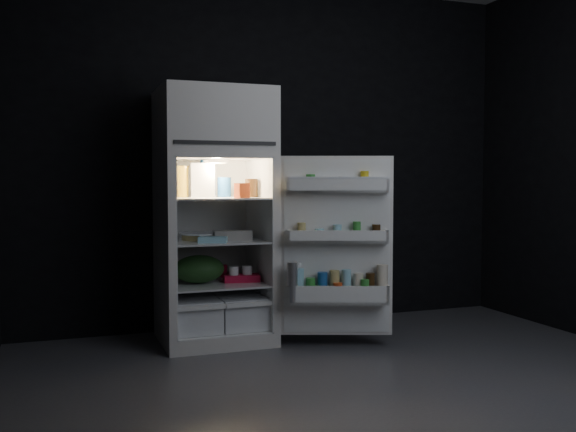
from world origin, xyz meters
name	(u,v)px	position (x,y,z in m)	size (l,w,h in m)	color
floor	(370,387)	(0.00, 0.00, 0.00)	(4.00, 3.40, 0.00)	#4C4C51
wall_back	(272,154)	(0.00, 1.70, 1.35)	(4.00, 0.00, 2.70)	black
refrigerator	(213,207)	(-0.57, 1.32, 0.96)	(0.76, 0.71, 1.78)	white
fridge_door	(337,250)	(0.16, 0.81, 0.68)	(0.74, 0.43, 1.22)	white
milk_jug	(204,180)	(-0.63, 1.36, 1.15)	(0.16, 0.16, 0.24)	white
mayo_jar	(224,187)	(-0.48, 1.37, 1.10)	(0.10, 0.10, 0.14)	#1C5097
jam_jar	(251,188)	(-0.31, 1.26, 1.09)	(0.09, 0.09, 0.13)	#301E0D
amber_bottle	(183,182)	(-0.78, 1.35, 1.14)	(0.08, 0.08, 0.22)	gold
small_carton	(242,191)	(-0.43, 1.05, 1.08)	(0.09, 0.07, 0.10)	#CD4418
egg_carton	(233,235)	(-0.47, 1.18, 0.76)	(0.26, 0.10, 0.07)	gray
pie	(201,237)	(-0.66, 1.31, 0.75)	(0.27, 0.27, 0.04)	tan
flat_package	(213,240)	(-0.63, 1.08, 0.75)	(0.19, 0.09, 0.04)	#8ECADB
wrapped_pkg	(239,234)	(-0.37, 1.38, 0.75)	(0.11, 0.09, 0.05)	beige
produce_bag	(199,269)	(-0.69, 1.27, 0.52)	(0.36, 0.30, 0.20)	#193815
yogurt_tray	(242,278)	(-0.39, 1.23, 0.45)	(0.25, 0.14, 0.05)	red
small_can_red	(223,271)	(-0.46, 1.48, 0.47)	(0.06, 0.06, 0.09)	red
small_can_silver	(237,272)	(-0.38, 1.39, 0.47)	(0.07, 0.07, 0.09)	silver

